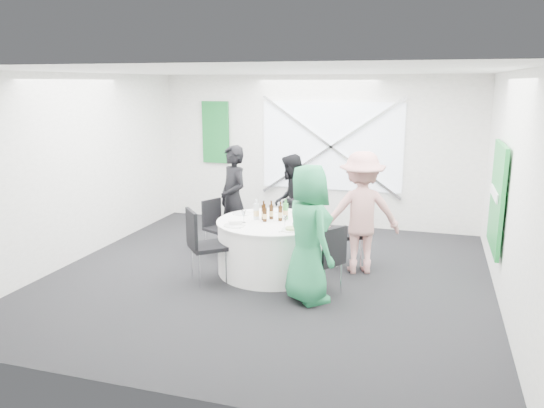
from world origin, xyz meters
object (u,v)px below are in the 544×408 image
(chair_back, at_px, (302,219))
(chair_front_left, at_px, (201,240))
(banquet_table, at_px, (272,246))
(chair_back_right, at_px, (351,228))
(chair_front_right, at_px, (328,255))
(person_man_back, at_px, (290,201))
(person_woman_pink, at_px, (361,213))
(person_woman_green, at_px, (308,234))
(person_man_back_left, at_px, (233,199))
(chair_back_left, at_px, (216,223))
(green_water_bottle, at_px, (286,211))
(clear_water_bottle, at_px, (256,212))

(chair_back, height_order, chair_front_left, chair_front_left)
(banquet_table, bearing_deg, chair_back_right, 30.29)
(chair_front_right, height_order, chair_front_left, chair_front_left)
(person_man_back, bearing_deg, chair_front_right, 24.86)
(person_woman_pink, height_order, person_woman_green, person_woman_pink)
(chair_front_right, bearing_deg, chair_front_left, -54.48)
(person_man_back_left, xyz_separation_m, person_woman_green, (1.61, -1.63, 0.01))
(chair_back_left, distance_m, green_water_bottle, 1.36)
(person_woman_green, relative_size, clear_water_bottle, 5.81)
(chair_front_right, height_order, person_woman_pink, person_woman_pink)
(chair_back, bearing_deg, person_woman_pink, -28.42)
(banquet_table, distance_m, person_man_back, 1.31)
(banquet_table, height_order, clear_water_bottle, clear_water_bottle)
(banquet_table, xyz_separation_m, chair_back, (0.15, 1.15, 0.13))
(chair_back_left, relative_size, person_man_back_left, 0.51)
(person_man_back, bearing_deg, person_woman_green, 17.63)
(banquet_table, height_order, person_woman_green, person_woman_green)
(chair_back, relative_size, chair_back_left, 1.00)
(banquet_table, relative_size, chair_back_left, 1.81)
(chair_back_right, bearing_deg, green_water_bottle, -92.34)
(chair_back_right, bearing_deg, person_man_back, -150.72)
(chair_back_right, relative_size, chair_front_left, 0.97)
(person_man_back_left, bearing_deg, green_water_bottle, 9.72)
(person_man_back_left, relative_size, clear_water_bottle, 5.77)
(chair_back, bearing_deg, chair_front_right, -58.88)
(chair_front_left, bearing_deg, banquet_table, -90.00)
(chair_front_right, relative_size, person_man_back, 0.60)
(chair_front_left, relative_size, person_woman_green, 0.60)
(person_woman_green, distance_m, clear_water_bottle, 1.26)
(chair_back_right, bearing_deg, clear_water_bottle, -94.63)
(person_woman_green, bearing_deg, person_man_back, -20.13)
(chair_front_right, relative_size, green_water_bottle, 3.18)
(person_woman_green, xyz_separation_m, green_water_bottle, (-0.56, 0.97, 0.02))
(chair_back, relative_size, person_woman_green, 0.51)
(chair_front_left, distance_m, person_woman_green, 1.53)
(person_woman_pink, bearing_deg, person_man_back_left, -29.29)
(banquet_table, xyz_separation_m, chair_back_left, (-1.09, 0.55, 0.12))
(green_water_bottle, xyz_separation_m, clear_water_bottle, (-0.39, -0.14, 0.00))
(chair_back_left, relative_size, chair_front_left, 0.85)
(chair_front_right, height_order, person_man_back_left, person_man_back_left)
(clear_water_bottle, bearing_deg, person_man_back_left, 129.36)
(chair_back_left, bearing_deg, green_water_bottle, -81.43)
(banquet_table, bearing_deg, clear_water_bottle, -178.93)
(chair_front_left, relative_size, green_water_bottle, 3.53)
(chair_front_right, distance_m, green_water_bottle, 1.13)
(person_man_back, xyz_separation_m, green_water_bottle, (0.23, -1.11, 0.11))
(chair_back, distance_m, person_man_back, 0.35)
(person_man_back, height_order, clear_water_bottle, person_man_back)
(green_water_bottle, height_order, clear_water_bottle, clear_water_bottle)
(person_man_back_left, xyz_separation_m, person_woman_pink, (2.08, -0.40, 0.02))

